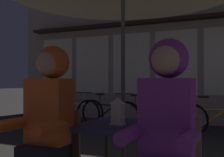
# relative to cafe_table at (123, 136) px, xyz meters

# --- Properties ---
(cafe_table) EXTENTS (0.72, 0.72, 0.74)m
(cafe_table) POSITION_rel_cafe_table_xyz_m (0.00, 0.00, 0.00)
(cafe_table) COLOR navy
(cafe_table) RESTS_ON ground_plane
(lantern) EXTENTS (0.11, 0.11, 0.23)m
(lantern) POSITION_rel_cafe_table_xyz_m (-0.02, -0.07, 0.22)
(lantern) COLOR white
(lantern) RESTS_ON cafe_table
(chair_left) EXTENTS (0.40, 0.40, 0.87)m
(chair_left) POSITION_rel_cafe_table_xyz_m (-0.48, -0.37, -0.15)
(chair_left) COLOR olive
(chair_left) RESTS_ON ground_plane
(person_left_hooded) EXTENTS (0.45, 0.56, 1.40)m
(person_left_hooded) POSITION_rel_cafe_table_xyz_m (-0.48, -0.43, 0.21)
(person_left_hooded) COLOR black
(person_left_hooded) RESTS_ON ground_plane
(person_right_hooded) EXTENTS (0.45, 0.56, 1.40)m
(person_right_hooded) POSITION_rel_cafe_table_xyz_m (0.48, -0.43, 0.21)
(person_right_hooded) COLOR black
(person_right_hooded) RESTS_ON ground_plane
(shopfront_building) EXTENTS (10.00, 0.93, 6.20)m
(shopfront_building) POSITION_rel_cafe_table_xyz_m (-0.61, 5.39, 2.45)
(shopfront_building) COLOR #9E9389
(shopfront_building) RESTS_ON ground_plane
(bicycle_nearest) EXTENTS (1.68, 0.11, 0.84)m
(bicycle_nearest) POSITION_rel_cafe_table_xyz_m (-2.92, 3.64, -0.29)
(bicycle_nearest) COLOR black
(bicycle_nearest) RESTS_ON ground_plane
(bicycle_second) EXTENTS (1.66, 0.36, 0.84)m
(bicycle_second) POSITION_rel_cafe_table_xyz_m (-1.83, 3.60, -0.29)
(bicycle_second) COLOR black
(bicycle_second) RESTS_ON ground_plane
(bicycle_third) EXTENTS (1.67, 0.30, 0.84)m
(bicycle_third) POSITION_rel_cafe_table_xyz_m (-0.87, 3.44, -0.29)
(bicycle_third) COLOR black
(bicycle_third) RESTS_ON ground_plane
(bicycle_fourth) EXTENTS (1.68, 0.23, 0.84)m
(bicycle_fourth) POSITION_rel_cafe_table_xyz_m (0.55, 3.54, -0.29)
(bicycle_fourth) COLOR black
(bicycle_fourth) RESTS_ON ground_plane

